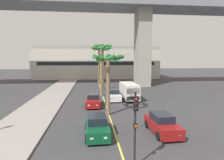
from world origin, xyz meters
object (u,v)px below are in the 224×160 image
object	(u,v)px
car_queue_second	(114,95)
car_queue_third	(93,100)
car_queue_fourth	(97,126)
palm_tree_near_median	(108,64)
car_queue_front	(162,124)
palm_tree_far_median	(99,52)
palm_tree_farthest_median	(101,57)
palm_tree_mid_median	(103,52)
traffic_light_median_near	(135,120)
delivery_van	(129,91)

from	to	relation	value
car_queue_second	car_queue_third	xyz separation A→B (m)	(-3.03, -3.16, 0.00)
car_queue_fourth	palm_tree_near_median	xyz separation A→B (m)	(1.35, 5.25, 4.69)
car_queue_front	palm_tree_far_median	distance (m)	30.94
car_queue_third	palm_tree_farthest_median	world-z (taller)	palm_tree_farthest_median
palm_tree_near_median	palm_tree_mid_median	bearing A→B (deg)	88.28
car_queue_front	traffic_light_median_near	distance (m)	5.99
car_queue_front	palm_tree_mid_median	distance (m)	23.32
palm_tree_mid_median	palm_tree_farthest_median	xyz separation A→B (m)	(-0.65, -6.51, -1.02)
palm_tree_near_median	palm_tree_far_median	bearing A→B (deg)	89.76
traffic_light_median_near	palm_tree_farthest_median	xyz separation A→B (m)	(-0.70, 20.22, 3.46)
car_queue_second	delivery_van	distance (m)	2.33
car_queue_second	palm_tree_near_median	world-z (taller)	palm_tree_near_median
car_queue_front	palm_tree_near_median	bearing A→B (deg)	125.70
car_queue_front	palm_tree_mid_median	xyz separation A→B (m)	(-3.36, 22.15, 6.47)
car_queue_second	palm_tree_farthest_median	world-z (taller)	palm_tree_farthest_median
car_queue_third	palm_tree_mid_median	xyz separation A→B (m)	(2.05, 12.88, 6.47)
car_queue_front	car_queue_second	size ratio (longest dim) A/B	1.01
car_queue_second	palm_tree_mid_median	size ratio (longest dim) A/B	0.47
car_queue_second	car_queue_third	bearing A→B (deg)	-133.78
car_queue_front	car_queue_fourth	size ratio (longest dim) A/B	1.01
car_queue_front	car_queue_second	world-z (taller)	same
car_queue_fourth	palm_tree_mid_median	distance (m)	23.04
car_queue_fourth	palm_tree_farthest_median	xyz separation A→B (m)	(1.20, 15.52, 5.46)
car_queue_front	palm_tree_far_median	size ratio (longest dim) A/B	0.45
car_queue_fourth	delivery_van	xyz separation A→B (m)	(5.08, 12.54, 0.57)
delivery_van	palm_tree_mid_median	xyz separation A→B (m)	(-3.23, 9.49, 5.91)
car_queue_fourth	palm_tree_mid_median	xyz separation A→B (m)	(1.86, 22.03, 6.47)
car_queue_second	traffic_light_median_near	world-z (taller)	traffic_light_median_near
delivery_van	car_queue_front	bearing A→B (deg)	-89.41
palm_tree_farthest_median	car_queue_second	bearing A→B (deg)	-63.05
car_queue_second	palm_tree_farthest_median	xyz separation A→B (m)	(-1.63, 3.21, 5.46)
delivery_van	palm_tree_near_median	bearing A→B (deg)	-117.10
car_queue_front	palm_tree_near_median	world-z (taller)	palm_tree_near_median
palm_tree_mid_median	palm_tree_far_median	xyz separation A→B (m)	(-0.40, 7.79, 0.39)
palm_tree_far_median	palm_tree_farthest_median	xyz separation A→B (m)	(-0.25, -14.29, -1.41)
car_queue_third	palm_tree_farthest_median	distance (m)	8.50
traffic_light_median_near	delivery_van	bearing A→B (deg)	79.55
traffic_light_median_near	palm_tree_mid_median	bearing A→B (deg)	90.10
car_queue_fourth	palm_tree_near_median	size ratio (longest dim) A/B	0.64
car_queue_fourth	delivery_van	world-z (taller)	delivery_van
palm_tree_near_median	palm_tree_farthest_median	world-z (taller)	palm_tree_farthest_median
car_queue_front	car_queue_third	distance (m)	10.73
car_queue_front	palm_tree_near_median	size ratio (longest dim) A/B	0.64
car_queue_front	delivery_van	size ratio (longest dim) A/B	0.79
car_queue_third	palm_tree_far_median	distance (m)	21.84
traffic_light_median_near	car_queue_front	bearing A→B (deg)	54.15
palm_tree_mid_median	car_queue_front	bearing A→B (deg)	-81.38
car_queue_third	palm_tree_mid_median	size ratio (longest dim) A/B	0.47
palm_tree_near_median	palm_tree_farthest_median	size ratio (longest dim) A/B	0.81
palm_tree_near_median	car_queue_third	bearing A→B (deg)	111.64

